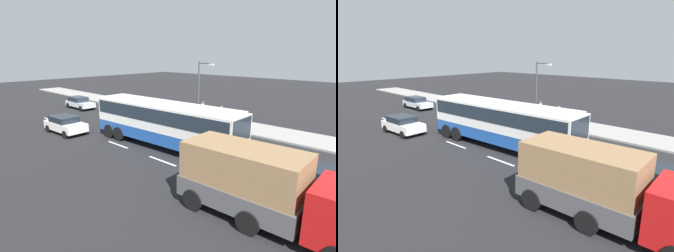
{
  "view_description": "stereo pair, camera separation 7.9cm",
  "coord_description": "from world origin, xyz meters",
  "views": [
    {
      "loc": [
        14.16,
        -14.63,
        6.73
      ],
      "look_at": [
        0.94,
        -0.99,
        1.79
      ],
      "focal_mm": 30.12,
      "sensor_mm": 36.0,
      "label": 1
    },
    {
      "loc": [
        14.1,
        -14.69,
        6.73
      ],
      "look_at": [
        0.94,
        -0.99,
        1.79
      ],
      "focal_mm": 30.12,
      "sensor_mm": 36.0,
      "label": 2
    }
  ],
  "objects": [
    {
      "name": "car_silver_hatch",
      "position": [
        -17.83,
        2.57,
        0.77
      ],
      "size": [
        4.39,
        1.87,
        1.44
      ],
      "rotation": [
        0.0,
        0.0,
        0.01
      ],
      "color": "silver",
      "rests_on": "ground_plane"
    },
    {
      "name": "car_red_compact",
      "position": [
        11.29,
        -0.67,
        0.77
      ],
      "size": [
        4.7,
        2.06,
        1.44
      ],
      "rotation": [
        0.0,
        0.0,
        0.04
      ],
      "color": "#B21919",
      "rests_on": "ground_plane"
    },
    {
      "name": "street_lamp",
      "position": [
        -2.55,
        7.1,
        3.54
      ],
      "size": [
        1.72,
        0.24,
        5.79
      ],
      "color": "#47474C",
      "rests_on": "sidewalk_curb"
    },
    {
      "name": "lane_centreline",
      "position": [
        0.14,
        -2.74,
        0.0
      ],
      "size": [
        34.47,
        0.16,
        0.01
      ],
      "color": "white",
      "rests_on": "ground_plane"
    },
    {
      "name": "pedestrian_at_crossing",
      "position": [
        -3.17,
        8.4,
        1.18
      ],
      "size": [
        0.32,
        0.32,
        1.78
      ],
      "rotation": [
        0.0,
        0.0,
        3.65
      ],
      "color": "#38334C",
      "rests_on": "sidewalk_curb"
    },
    {
      "name": "cargo_truck",
      "position": [
        9.75,
        -4.56,
        1.6
      ],
      "size": [
        7.51,
        2.91,
        2.99
      ],
      "rotation": [
        0.0,
        0.0,
        0.04
      ],
      "color": "red",
      "rests_on": "ground_plane"
    },
    {
      "name": "ground_plane",
      "position": [
        0.0,
        0.0,
        0.0
      ],
      "size": [
        120.0,
        120.0,
        0.0
      ],
      "primitive_type": "plane",
      "color": "black"
    },
    {
      "name": "car_white_minivan",
      "position": [
        -8.54,
        -3.92,
        0.79
      ],
      "size": [
        4.2,
        2.17,
        1.49
      ],
      "rotation": [
        0.0,
        0.0,
        0.06
      ],
      "color": "white",
      "rests_on": "ground_plane"
    },
    {
      "name": "coach_bus",
      "position": [
        0.2,
        -0.67,
        2.06
      ],
      "size": [
        12.35,
        3.16,
        3.3
      ],
      "rotation": [
        0.0,
        0.0,
        0.05
      ],
      "color": "#1E4C9E",
      "rests_on": "ground_plane"
    },
    {
      "name": "pedestrian_near_curb",
      "position": [
        -0.36,
        7.59,
        1.16
      ],
      "size": [
        0.32,
        0.32,
        1.74
      ],
      "rotation": [
        0.0,
        0.0,
        3.47
      ],
      "color": "black",
      "rests_on": "sidewalk_curb"
    },
    {
      "name": "sidewalk_curb",
      "position": [
        0.0,
        8.41,
        0.07
      ],
      "size": [
        80.0,
        4.0,
        0.15
      ],
      "primitive_type": "cube",
      "color": "gray",
      "rests_on": "ground_plane"
    }
  ]
}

